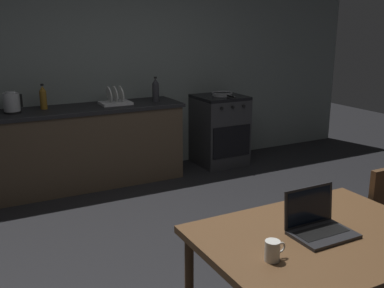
# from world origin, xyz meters

# --- Properties ---
(ground_plane) EXTENTS (12.00, 12.00, 0.00)m
(ground_plane) POSITION_xyz_m (0.00, 0.00, 0.00)
(ground_plane) COLOR black
(back_wall) EXTENTS (6.40, 0.10, 2.61)m
(back_wall) POSITION_xyz_m (0.30, 2.65, 1.30)
(back_wall) COLOR gray
(back_wall) RESTS_ON ground_plane
(kitchen_counter) EXTENTS (2.16, 0.64, 0.90)m
(kitchen_counter) POSITION_xyz_m (-0.48, 2.30, 0.45)
(kitchen_counter) COLOR #4C3D2D
(kitchen_counter) RESTS_ON ground_plane
(stove_oven) EXTENTS (0.60, 0.62, 0.90)m
(stove_oven) POSITION_xyz_m (1.25, 2.30, 0.45)
(stove_oven) COLOR #2D2D30
(stove_oven) RESTS_ON ground_plane
(dining_table) EXTENTS (1.24, 0.90, 0.73)m
(dining_table) POSITION_xyz_m (-0.13, -1.00, 0.67)
(dining_table) COLOR brown
(dining_table) RESTS_ON ground_plane
(laptop) EXTENTS (0.32, 0.24, 0.23)m
(laptop) POSITION_xyz_m (-0.13, -0.97, 0.78)
(laptop) COLOR #232326
(laptop) RESTS_ON dining_table
(electric_kettle) EXTENTS (0.19, 0.17, 0.22)m
(electric_kettle) POSITION_xyz_m (-1.24, 2.30, 1.01)
(electric_kettle) COLOR black
(electric_kettle) RESTS_ON kitchen_counter
(bottle) EXTENTS (0.08, 0.08, 0.29)m
(bottle) POSITION_xyz_m (0.34, 2.25, 1.04)
(bottle) COLOR #2D2D33
(bottle) RESTS_ON kitchen_counter
(frying_pan) EXTENTS (0.27, 0.44, 0.05)m
(frying_pan) POSITION_xyz_m (1.28, 2.27, 0.92)
(frying_pan) COLOR gray
(frying_pan) RESTS_ON stove_oven
(coffee_mug) EXTENTS (0.11, 0.07, 0.10)m
(coffee_mug) POSITION_xyz_m (-0.50, -1.08, 0.78)
(coffee_mug) COLOR silver
(coffee_mug) RESTS_ON dining_table
(dish_rack) EXTENTS (0.34, 0.26, 0.21)m
(dish_rack) POSITION_xyz_m (-0.14, 2.30, 0.95)
(dish_rack) COLOR silver
(dish_rack) RESTS_ON kitchen_counter
(bottle_b) EXTENTS (0.07, 0.07, 0.27)m
(bottle_b) POSITION_xyz_m (-0.91, 2.38, 1.03)
(bottle_b) COLOR #8C601E
(bottle_b) RESTS_ON kitchen_counter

